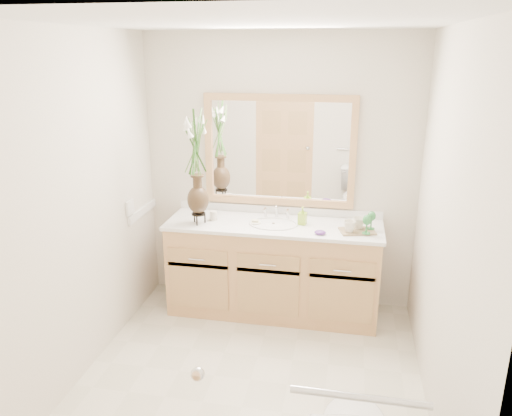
% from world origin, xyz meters
% --- Properties ---
extents(floor, '(2.60, 2.60, 0.00)m').
position_xyz_m(floor, '(0.00, 0.00, 0.00)').
color(floor, beige).
rests_on(floor, ground).
extents(ceiling, '(2.40, 2.60, 0.02)m').
position_xyz_m(ceiling, '(0.00, 0.00, 2.40)').
color(ceiling, white).
rests_on(ceiling, wall_back).
extents(wall_back, '(2.40, 0.02, 2.40)m').
position_xyz_m(wall_back, '(0.00, 1.30, 1.20)').
color(wall_back, silver).
rests_on(wall_back, floor).
extents(wall_front, '(2.40, 0.02, 2.40)m').
position_xyz_m(wall_front, '(0.00, -1.30, 1.20)').
color(wall_front, silver).
rests_on(wall_front, floor).
extents(wall_left, '(0.02, 2.60, 2.40)m').
position_xyz_m(wall_left, '(-1.20, 0.00, 1.20)').
color(wall_left, silver).
rests_on(wall_left, floor).
extents(wall_right, '(0.02, 2.60, 2.40)m').
position_xyz_m(wall_right, '(1.20, 0.00, 1.20)').
color(wall_right, silver).
rests_on(wall_right, floor).
extents(vanity, '(1.80, 0.55, 0.80)m').
position_xyz_m(vanity, '(0.00, 1.01, 0.40)').
color(vanity, tan).
rests_on(vanity, floor).
extents(counter, '(1.84, 0.57, 0.03)m').
position_xyz_m(counter, '(0.00, 1.01, 0.82)').
color(counter, white).
rests_on(counter, vanity).
extents(sink, '(0.38, 0.34, 0.23)m').
position_xyz_m(sink, '(0.00, 1.00, 0.78)').
color(sink, white).
rests_on(sink, counter).
extents(mirror, '(1.32, 0.04, 0.97)m').
position_xyz_m(mirror, '(0.00, 1.28, 1.41)').
color(mirror, white).
rests_on(mirror, wall_back).
extents(switch_plate, '(0.02, 0.12, 0.12)m').
position_xyz_m(switch_plate, '(-1.19, 0.76, 0.98)').
color(switch_plate, white).
rests_on(switch_plate, wall_left).
extents(door, '(0.80, 0.03, 2.00)m').
position_xyz_m(door, '(-0.30, -1.29, 1.00)').
color(door, tan).
rests_on(door, floor).
extents(grab_bar, '(0.55, 0.03, 0.03)m').
position_xyz_m(grab_bar, '(0.70, -1.27, 0.95)').
color(grab_bar, silver).
rests_on(grab_bar, wall_front).
extents(flower_vase, '(0.21, 0.21, 0.88)m').
position_xyz_m(flower_vase, '(-0.63, 0.90, 1.43)').
color(flower_vase, black).
rests_on(flower_vase, counter).
extents(tumbler, '(0.06, 0.06, 0.08)m').
position_xyz_m(tumbler, '(-0.53, 1.00, 0.87)').
color(tumbler, beige).
rests_on(tumbler, counter).
extents(soap_dish, '(0.10, 0.10, 0.03)m').
position_xyz_m(soap_dish, '(-0.15, 0.99, 0.84)').
color(soap_dish, beige).
rests_on(soap_dish, counter).
extents(soap_bottle, '(0.07, 0.07, 0.14)m').
position_xyz_m(soap_bottle, '(0.24, 1.04, 0.90)').
color(soap_bottle, '#9ACC30').
rests_on(soap_bottle, counter).
extents(purple_dish, '(0.10, 0.08, 0.03)m').
position_xyz_m(purple_dish, '(0.41, 0.83, 0.85)').
color(purple_dish, '#542879').
rests_on(purple_dish, counter).
extents(tray, '(0.32, 0.25, 0.01)m').
position_xyz_m(tray, '(0.70, 0.94, 0.84)').
color(tray, olive).
rests_on(tray, counter).
extents(mug_left, '(0.11, 0.11, 0.10)m').
position_xyz_m(mug_left, '(0.64, 0.90, 0.89)').
color(mug_left, beige).
rests_on(mug_left, tray).
extents(mug_right, '(0.13, 0.12, 0.10)m').
position_xyz_m(mug_right, '(0.71, 0.99, 0.89)').
color(mug_right, beige).
rests_on(mug_right, tray).
extents(goblet_front, '(0.07, 0.07, 0.16)m').
position_xyz_m(goblet_front, '(0.77, 0.88, 0.95)').
color(goblet_front, '#277735').
rests_on(goblet_front, tray).
extents(goblet_back, '(0.07, 0.07, 0.15)m').
position_xyz_m(goblet_back, '(0.81, 1.00, 0.95)').
color(goblet_back, '#277735').
rests_on(goblet_back, tray).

